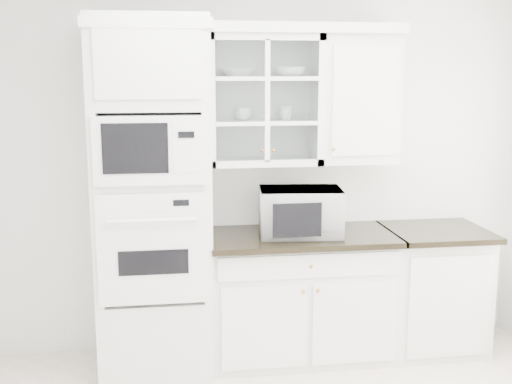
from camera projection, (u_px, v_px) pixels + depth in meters
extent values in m
cube|color=white|center=(256.00, 168.00, 4.71)|extent=(4.00, 0.02, 2.70)
cube|color=white|center=(153.00, 199.00, 4.32)|extent=(0.76, 0.65, 2.40)
cube|color=white|center=(153.00, 249.00, 4.05)|extent=(0.70, 0.03, 0.72)
cube|color=black|center=(154.00, 262.00, 4.04)|extent=(0.44, 0.01, 0.16)
cube|color=white|center=(150.00, 151.00, 3.93)|extent=(0.70, 0.03, 0.43)
cube|color=black|center=(135.00, 149.00, 3.90)|extent=(0.40, 0.01, 0.31)
cube|color=white|center=(300.00, 297.00, 4.63)|extent=(1.30, 0.60, 0.88)
cube|color=black|center=(302.00, 237.00, 4.51)|extent=(1.32, 0.67, 0.04)
cube|color=white|center=(432.00, 291.00, 4.77)|extent=(0.70, 0.60, 0.88)
cube|color=black|center=(437.00, 232.00, 4.65)|extent=(0.72, 0.67, 0.04)
cube|color=white|center=(264.00, 100.00, 4.47)|extent=(0.80, 0.33, 0.90)
cube|color=white|center=(264.00, 122.00, 4.50)|extent=(0.74, 0.29, 0.02)
cube|color=white|center=(264.00, 78.00, 4.44)|extent=(0.74, 0.29, 0.02)
cube|color=white|center=(357.00, 100.00, 4.56)|extent=(0.55, 0.33, 0.90)
cube|color=white|center=(249.00, 28.00, 4.34)|extent=(2.14, 0.38, 0.07)
imported|color=white|center=(300.00, 211.00, 4.48)|extent=(0.61, 0.53, 0.33)
imported|color=white|center=(238.00, 73.00, 4.42)|extent=(0.30, 0.30, 0.06)
imported|color=white|center=(290.00, 72.00, 4.44)|extent=(0.26, 0.26, 0.07)
imported|color=white|center=(243.00, 114.00, 4.48)|extent=(0.14, 0.14, 0.09)
imported|color=white|center=(286.00, 113.00, 4.50)|extent=(0.11, 0.11, 0.10)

